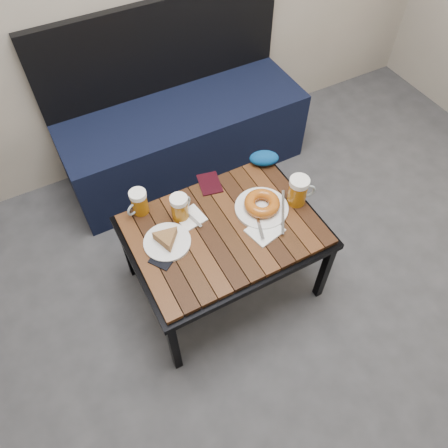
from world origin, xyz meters
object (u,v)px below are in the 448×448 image
beer_mug_right (298,191)px  bench (183,131)px  beer_mug_centre (180,207)px  passport_navy (165,255)px  passport_burgundy (210,183)px  beer_mug_left (139,202)px  plate_pie (167,240)px  cafe_table (224,234)px  knit_pouch (264,158)px  plate_bagel (262,205)px

beer_mug_right → bench: bearing=116.9°
beer_mug_centre → passport_navy: 0.22m
bench → passport_burgundy: bearing=-101.8°
beer_mug_left → plate_pie: beer_mug_left is taller
plate_pie → passport_burgundy: (0.31, 0.22, -0.02)m
beer_mug_left → passport_burgundy: size_ratio=0.90×
cafe_table → beer_mug_centre: bearing=133.0°
cafe_table → knit_pouch: (0.36, 0.26, 0.08)m
passport_burgundy → knit_pouch: 0.30m
passport_navy → knit_pouch: 0.70m
beer_mug_right → plate_pie: size_ratio=0.71×
passport_navy → knit_pouch: size_ratio=0.90×
passport_navy → plate_bagel: bearing=58.6°
knit_pouch → plate_pie: bearing=-160.4°
beer_mug_left → bench: bearing=-150.8°
cafe_table → beer_mug_right: bearing=-3.4°
beer_mug_right → passport_navy: size_ratio=1.11×
passport_burgundy → plate_bagel: bearing=-49.4°
plate_bagel → passport_burgundy: (-0.13, 0.25, -0.02)m
beer_mug_centre → plate_pie: 0.16m
passport_burgundy → beer_mug_right: bearing=-31.1°
cafe_table → passport_navy: bearing=-177.9°
plate_bagel → passport_burgundy: bearing=118.5°
beer_mug_left → plate_pie: (0.03, -0.22, -0.04)m
cafe_table → passport_navy: 0.29m
bench → beer_mug_right: (0.17, -0.90, 0.27)m
bench → plate_pie: bench is taller
cafe_table → beer_mug_right: size_ratio=5.89×
plate_bagel → passport_navy: plate_bagel is taller
beer_mug_right → plate_bagel: size_ratio=0.48×
cafe_table → plate_bagel: bearing=3.5°
cafe_table → beer_mug_left: 0.40m
passport_navy → beer_mug_right: bearing=54.9°
beer_mug_left → passport_burgundy: beer_mug_left is taller
knit_pouch → cafe_table: bearing=-144.2°
plate_bagel → beer_mug_right: bearing=-11.6°
plate_bagel → knit_pouch: (0.16, 0.25, 0.00)m
bench → knit_pouch: size_ratio=9.82×
bench → plate_bagel: bearing=-89.7°
plate_pie → knit_pouch: knit_pouch is taller
cafe_table → beer_mug_right: (0.36, -0.02, 0.12)m
plate_pie → plate_bagel: 0.45m
plate_bagel → cafe_table: bearing=-176.5°
bench → passport_navy: bench is taller
bench → beer_mug_centre: (-0.33, -0.73, 0.26)m
bench → passport_burgundy: size_ratio=10.30×
beer_mug_right → beer_mug_left: bearing=172.7°
cafe_table → beer_mug_centre: beer_mug_centre is taller
beer_mug_centre → beer_mug_right: size_ratio=0.88×
beer_mug_centre → knit_pouch: beer_mug_centre is taller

